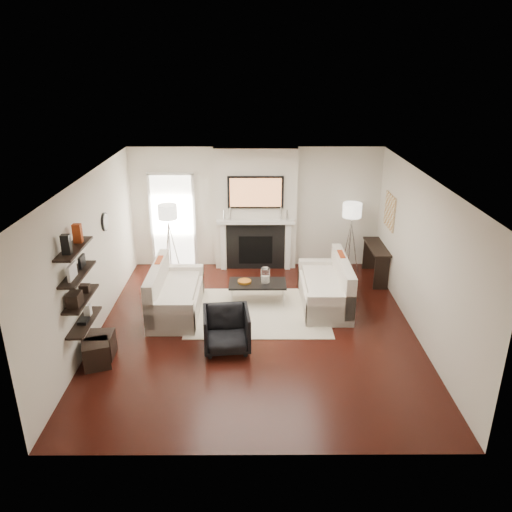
{
  "coord_description": "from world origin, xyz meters",
  "views": [
    {
      "loc": [
        -0.03,
        -7.69,
        4.43
      ],
      "look_at": [
        0.0,
        0.6,
        1.15
      ],
      "focal_mm": 35.0,
      "sensor_mm": 36.0,
      "label": 1
    }
  ],
  "objects_px": {
    "lamp_left_shade": "(168,212)",
    "loveseat_right_base": "(324,295)",
    "coffee_table": "(257,284)",
    "armchair": "(226,328)",
    "lamp_right_shade": "(352,210)",
    "loveseat_left_base": "(177,302)",
    "ottoman_near": "(101,345)"
  },
  "relations": [
    {
      "from": "loveseat_right_base",
      "to": "coffee_table",
      "type": "bearing_deg",
      "value": 175.46
    },
    {
      "from": "coffee_table",
      "to": "armchair",
      "type": "xyz_separation_m",
      "value": [
        -0.51,
        -1.67,
        -0.02
      ]
    },
    {
      "from": "loveseat_left_base",
      "to": "coffee_table",
      "type": "distance_m",
      "value": 1.57
    },
    {
      "from": "coffee_table",
      "to": "lamp_right_shade",
      "type": "height_order",
      "value": "lamp_right_shade"
    },
    {
      "from": "armchair",
      "to": "loveseat_left_base",
      "type": "bearing_deg",
      "value": 121.95
    },
    {
      "from": "loveseat_right_base",
      "to": "ottoman_near",
      "type": "relative_size",
      "value": 4.5
    },
    {
      "from": "lamp_right_shade",
      "to": "ottoman_near",
      "type": "xyz_separation_m",
      "value": [
        -4.52,
        -3.32,
        -1.25
      ]
    },
    {
      "from": "lamp_left_shade",
      "to": "loveseat_right_base",
      "type": "bearing_deg",
      "value": -24.25
    },
    {
      "from": "armchair",
      "to": "ottoman_near",
      "type": "distance_m",
      "value": 2.01
    },
    {
      "from": "loveseat_left_base",
      "to": "lamp_right_shade",
      "type": "distance_m",
      "value": 4.16
    },
    {
      "from": "armchair",
      "to": "lamp_right_shade",
      "type": "distance_m",
      "value": 4.15
    },
    {
      "from": "armchair",
      "to": "lamp_left_shade",
      "type": "height_order",
      "value": "lamp_left_shade"
    },
    {
      "from": "loveseat_left_base",
      "to": "loveseat_right_base",
      "type": "relative_size",
      "value": 1.0
    },
    {
      "from": "armchair",
      "to": "ottoman_near",
      "type": "xyz_separation_m",
      "value": [
        -1.99,
        -0.22,
        -0.18
      ]
    },
    {
      "from": "coffee_table",
      "to": "armchair",
      "type": "distance_m",
      "value": 1.75
    },
    {
      "from": "lamp_right_shade",
      "to": "coffee_table",
      "type": "bearing_deg",
      "value": -144.64
    },
    {
      "from": "loveseat_left_base",
      "to": "lamp_right_shade",
      "type": "bearing_deg",
      "value": 27.31
    },
    {
      "from": "loveseat_right_base",
      "to": "lamp_right_shade",
      "type": "xyz_separation_m",
      "value": [
        0.74,
        1.53,
        1.24
      ]
    },
    {
      "from": "armchair",
      "to": "lamp_right_shade",
      "type": "xyz_separation_m",
      "value": [
        2.53,
        3.1,
        1.07
      ]
    },
    {
      "from": "loveseat_right_base",
      "to": "loveseat_left_base",
      "type": "bearing_deg",
      "value": -174.1
    },
    {
      "from": "loveseat_left_base",
      "to": "loveseat_right_base",
      "type": "height_order",
      "value": "same"
    },
    {
      "from": "loveseat_left_base",
      "to": "coffee_table",
      "type": "height_order",
      "value": "same"
    },
    {
      "from": "coffee_table",
      "to": "ottoman_near",
      "type": "bearing_deg",
      "value": -142.91
    },
    {
      "from": "lamp_right_shade",
      "to": "loveseat_left_base",
      "type": "bearing_deg",
      "value": -152.69
    },
    {
      "from": "loveseat_left_base",
      "to": "lamp_left_shade",
      "type": "height_order",
      "value": "lamp_left_shade"
    },
    {
      "from": "lamp_right_shade",
      "to": "lamp_left_shade",
      "type": "bearing_deg",
      "value": -178.39
    },
    {
      "from": "loveseat_left_base",
      "to": "coffee_table",
      "type": "xyz_separation_m",
      "value": [
        1.51,
        0.39,
        0.19
      ]
    },
    {
      "from": "coffee_table",
      "to": "lamp_left_shade",
      "type": "bearing_deg",
      "value": 144.87
    },
    {
      "from": "loveseat_left_base",
      "to": "lamp_right_shade",
      "type": "relative_size",
      "value": 4.5
    },
    {
      "from": "lamp_right_shade",
      "to": "ottoman_near",
      "type": "height_order",
      "value": "lamp_right_shade"
    },
    {
      "from": "loveseat_right_base",
      "to": "lamp_left_shade",
      "type": "bearing_deg",
      "value": 155.75
    },
    {
      "from": "loveseat_left_base",
      "to": "coffee_table",
      "type": "bearing_deg",
      "value": 14.47
    }
  ]
}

